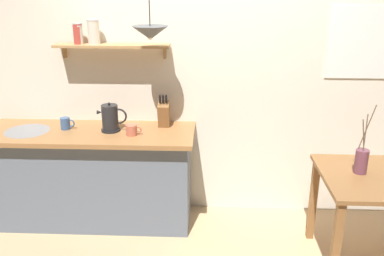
% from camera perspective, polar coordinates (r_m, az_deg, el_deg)
% --- Properties ---
extents(ground_plane, '(14.00, 14.00, 0.00)m').
position_cam_1_polar(ground_plane, '(3.71, 1.42, -15.30)').
color(ground_plane, tan).
extents(back_wall, '(6.80, 0.11, 2.70)m').
position_cam_1_polar(back_wall, '(3.78, 4.95, 7.71)').
color(back_wall, silver).
rests_on(back_wall, ground_plane).
extents(kitchen_counter, '(1.83, 0.63, 0.89)m').
position_cam_1_polar(kitchen_counter, '(3.90, -13.37, -6.38)').
color(kitchen_counter, slate).
rests_on(kitchen_counter, ground_plane).
extents(wall_shelf, '(0.98, 0.20, 0.34)m').
position_cam_1_polar(wall_shelf, '(3.69, -12.50, 11.70)').
color(wall_shelf, tan).
extents(twig_vase, '(0.10, 0.10, 0.53)m').
position_cam_1_polar(twig_vase, '(3.33, 22.13, -4.13)').
color(twig_vase, brown).
rests_on(twig_vase, dining_table).
extents(electric_kettle, '(0.26, 0.16, 0.26)m').
position_cam_1_polar(electric_kettle, '(3.64, -11.08, 1.32)').
color(electric_kettle, black).
rests_on(electric_kettle, kitchen_counter).
extents(knife_block, '(0.10, 0.18, 0.30)m').
position_cam_1_polar(knife_block, '(3.70, -3.86, 1.97)').
color(knife_block, brown).
rests_on(knife_block, kitchen_counter).
extents(coffee_mug_by_sink, '(0.13, 0.08, 0.10)m').
position_cam_1_polar(coffee_mug_by_sink, '(3.80, -16.88, 0.60)').
color(coffee_mug_by_sink, '#3D5B89').
rests_on(coffee_mug_by_sink, kitchen_counter).
extents(coffee_mug_spare, '(0.13, 0.09, 0.09)m').
position_cam_1_polar(coffee_mug_spare, '(3.53, -8.22, -0.27)').
color(coffee_mug_spare, '#C6664C').
rests_on(coffee_mug_spare, kitchen_counter).
extents(pendant_lamp, '(0.29, 0.29, 0.46)m').
position_cam_1_polar(pendant_lamp, '(3.33, -5.73, 12.83)').
color(pendant_lamp, black).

